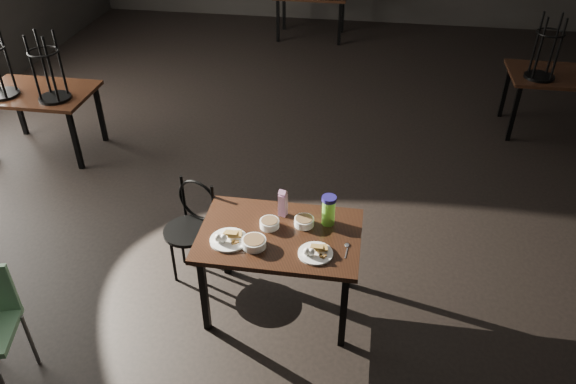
% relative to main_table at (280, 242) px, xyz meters
% --- Properties ---
extents(main_table, '(1.20, 0.80, 0.75)m').
position_rel_main_table_xyz_m(main_table, '(0.00, 0.00, 0.00)').
color(main_table, black).
rests_on(main_table, ground).
extents(plate_left, '(0.28, 0.28, 0.09)m').
position_rel_main_table_xyz_m(plate_left, '(-0.35, -0.14, 0.10)').
color(plate_left, white).
rests_on(plate_left, main_table).
extents(plate_right, '(0.25, 0.25, 0.08)m').
position_rel_main_table_xyz_m(plate_right, '(0.29, -0.19, 0.10)').
color(plate_right, white).
rests_on(plate_right, main_table).
extents(bowl_near, '(0.15, 0.15, 0.06)m').
position_rel_main_table_xyz_m(bowl_near, '(-0.09, 0.07, 0.11)').
color(bowl_near, white).
rests_on(bowl_near, main_table).
extents(bowl_far, '(0.15, 0.15, 0.06)m').
position_rel_main_table_xyz_m(bowl_far, '(0.16, 0.13, 0.11)').
color(bowl_far, white).
rests_on(bowl_far, main_table).
extents(bowl_big, '(0.18, 0.18, 0.06)m').
position_rel_main_table_xyz_m(bowl_big, '(-0.16, -0.17, 0.11)').
color(bowl_big, white).
rests_on(bowl_big, main_table).
extents(juice_carton, '(0.07, 0.07, 0.23)m').
position_rel_main_table_xyz_m(juice_carton, '(-0.01, 0.23, 0.19)').
color(juice_carton, '#821768').
rests_on(juice_carton, main_table).
extents(water_bottle, '(0.12, 0.12, 0.24)m').
position_rel_main_table_xyz_m(water_bottle, '(0.34, 0.18, 0.20)').
color(water_bottle, '#84ED45').
rests_on(water_bottle, main_table).
extents(spoon, '(0.04, 0.17, 0.01)m').
position_rel_main_table_xyz_m(spoon, '(0.50, -0.07, 0.08)').
color(spoon, silver).
rests_on(spoon, main_table).
extents(bentwood_chair, '(0.45, 0.45, 0.86)m').
position_rel_main_table_xyz_m(bentwood_chair, '(-0.79, 0.33, -0.16)').
color(bentwood_chair, black).
rests_on(bentwood_chair, ground).
extents(bg_table_left, '(1.20, 0.80, 1.48)m').
position_rel_main_table_xyz_m(bg_table_left, '(-3.07, 2.00, 0.08)').
color(bg_table_left, black).
rests_on(bg_table_left, ground).
extents(bg_table_right, '(1.20, 0.80, 1.48)m').
position_rel_main_table_xyz_m(bg_table_right, '(2.79, 3.40, 0.08)').
color(bg_table_right, black).
rests_on(bg_table_right, ground).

